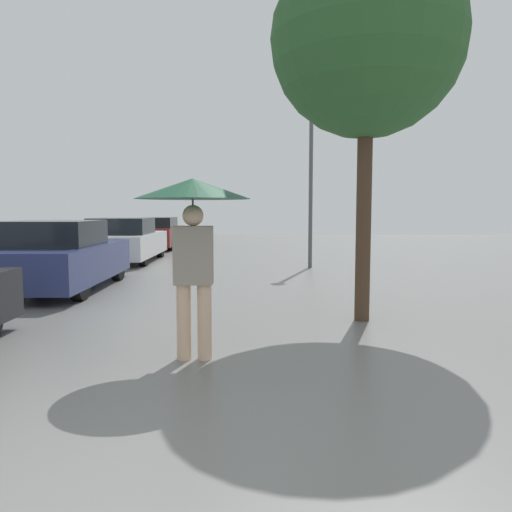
# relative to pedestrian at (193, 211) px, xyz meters

# --- Properties ---
(pedestrian) EXTENTS (1.16, 1.16, 1.84)m
(pedestrian) POSITION_rel_pedestrian_xyz_m (0.00, 0.00, 0.00)
(pedestrian) COLOR beige
(pedestrian) RESTS_ON ground_plane
(parked_car_second) EXTENTS (1.81, 3.98, 1.33)m
(parked_car_second) POSITION_rel_pedestrian_xyz_m (-3.10, 4.58, -0.89)
(parked_car_second) COLOR navy
(parked_car_second) RESTS_ON ground_plane
(parked_car_third) EXTENTS (1.86, 4.24, 1.30)m
(parked_car_third) POSITION_rel_pedestrian_xyz_m (-3.14, 9.89, -0.90)
(parked_car_third) COLOR silver
(parked_car_third) RESTS_ON ground_plane
(parked_car_farthest) EXTENTS (1.70, 4.48, 1.25)m
(parked_car_farthest) POSITION_rel_pedestrian_xyz_m (-3.11, 15.24, -0.92)
(parked_car_farthest) COLOR maroon
(parked_car_farthest) RESTS_ON ground_plane
(tree) EXTENTS (2.57, 2.57, 5.06)m
(tree) POSITION_rel_pedestrian_xyz_m (2.14, 1.78, 2.24)
(tree) COLOR #473323
(tree) RESTS_ON ground_plane
(street_lamp) EXTENTS (0.31, 0.31, 4.28)m
(street_lamp) POSITION_rel_pedestrian_xyz_m (2.22, 8.20, 1.36)
(street_lamp) COLOR #515456
(street_lamp) RESTS_ON ground_plane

